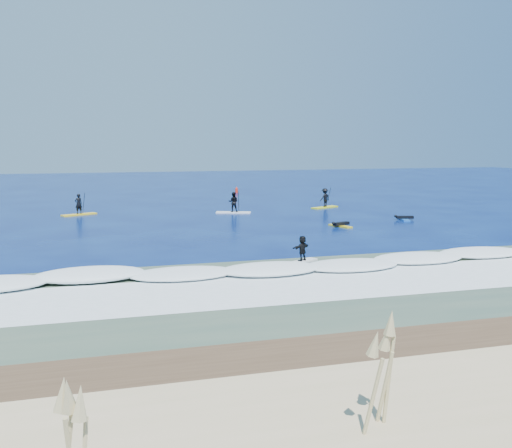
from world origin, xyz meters
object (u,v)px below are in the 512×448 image
object	(u,v)px
marker_buoy	(237,190)
sup_paddler_center	(233,204)
wave_surfer	(302,250)
sup_paddler_left	(79,207)
prone_paddler_near	(340,225)
prone_paddler_far	(404,218)
sup_paddler_right	(325,199)

from	to	relation	value
marker_buoy	sup_paddler_center	bearing A→B (deg)	-104.49
wave_surfer	marker_buoy	size ratio (longest dim) A/B	2.40
sup_paddler_left	prone_paddler_near	distance (m)	21.55
prone_paddler_near	prone_paddler_far	world-z (taller)	prone_paddler_near
sup_paddler_center	marker_buoy	xyz separation A→B (m)	(4.78, 18.48, -0.43)
sup_paddler_center	sup_paddler_right	size ratio (longest dim) A/B	1.01
prone_paddler_far	sup_paddler_center	bearing A→B (deg)	70.73
sup_paddler_right	wave_surfer	size ratio (longest dim) A/B	1.62
sup_paddler_right	prone_paddler_far	distance (m)	9.63
sup_paddler_center	prone_paddler_far	distance (m)	14.01
sup_paddler_center	prone_paddler_near	size ratio (longest dim) A/B	1.49
prone_paddler_far	wave_surfer	bearing A→B (deg)	149.27
sup_paddler_left	marker_buoy	size ratio (longest dim) A/B	3.81
sup_paddler_right	prone_paddler_near	distance (m)	11.66
sup_paddler_right	prone_paddler_far	bearing A→B (deg)	-99.40
prone_paddler_far	marker_buoy	size ratio (longest dim) A/B	2.55
wave_surfer	marker_buoy	world-z (taller)	wave_surfer
sup_paddler_right	prone_paddler_far	xyz separation A→B (m)	(2.76, -9.20, -0.67)
sup_paddler_left	sup_paddler_right	distance (m)	21.47
sup_paddler_center	sup_paddler_right	distance (m)	9.03
prone_paddler_far	marker_buoy	distance (m)	27.10
sup_paddler_center	prone_paddler_far	bearing A→B (deg)	-13.78
sup_paddler_left	wave_surfer	size ratio (longest dim) A/B	1.59
prone_paddler_far	sup_paddler_left	bearing A→B (deg)	82.14
prone_paddler_far	marker_buoy	world-z (taller)	marker_buoy
sup_paddler_left	prone_paddler_far	bearing A→B (deg)	-48.11
prone_paddler_near	wave_surfer	distance (m)	13.35
sup_paddler_left	sup_paddler_center	world-z (taller)	sup_paddler_center
prone_paddler_near	wave_surfer	xyz separation A→B (m)	(-7.06, -11.32, 0.62)
wave_surfer	prone_paddler_near	bearing A→B (deg)	27.08
sup_paddler_right	wave_surfer	distance (m)	24.77
prone_paddler_far	marker_buoy	bearing A→B (deg)	28.97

